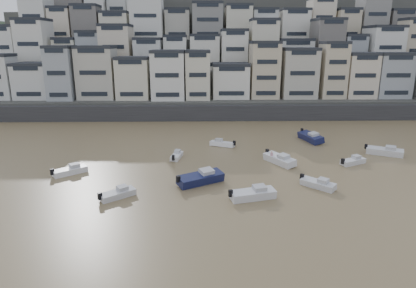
{
  "coord_description": "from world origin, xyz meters",
  "views": [
    {
      "loc": [
        3.88,
        -18.95,
        17.68
      ],
      "look_at": [
        4.95,
        30.0,
        4.0
      ],
      "focal_mm": 32.0,
      "sensor_mm": 36.0,
      "label": 1
    }
  ],
  "objects_px": {
    "boat_g": "(385,150)",
    "boat_j": "(118,193)",
    "boat_h": "(222,143)",
    "boat_k": "(70,169)",
    "person_pink": "(272,157)",
    "boat_b": "(318,183)",
    "boat_f": "(177,155)",
    "boat_a": "(253,193)",
    "boat_i": "(311,136)",
    "boat_d": "(353,160)",
    "boat_c": "(201,177)",
    "boat_e": "(280,158)"
  },
  "relations": [
    {
      "from": "boat_b",
      "to": "boat_i",
      "type": "xyz_separation_m",
      "value": [
        5.49,
        22.17,
        0.26
      ]
    },
    {
      "from": "boat_g",
      "to": "boat_h",
      "type": "distance_m",
      "value": 26.35
    },
    {
      "from": "boat_h",
      "to": "boat_j",
      "type": "xyz_separation_m",
      "value": [
        -13.46,
        -21.68,
        -0.01
      ]
    },
    {
      "from": "boat_d",
      "to": "boat_j",
      "type": "bearing_deg",
      "value": 173.24
    },
    {
      "from": "boat_c",
      "to": "boat_b",
      "type": "bearing_deg",
      "value": -36.97
    },
    {
      "from": "boat_k",
      "to": "boat_c",
      "type": "bearing_deg",
      "value": -51.19
    },
    {
      "from": "boat_f",
      "to": "person_pink",
      "type": "distance_m",
      "value": 14.56
    },
    {
      "from": "boat_a",
      "to": "boat_i",
      "type": "height_order",
      "value": "boat_i"
    },
    {
      "from": "boat_g",
      "to": "boat_j",
      "type": "bearing_deg",
      "value": -129.57
    },
    {
      "from": "person_pink",
      "to": "boat_f",
      "type": "bearing_deg",
      "value": 171.26
    },
    {
      "from": "boat_i",
      "to": "boat_k",
      "type": "distance_m",
      "value": 41.46
    },
    {
      "from": "boat_b",
      "to": "boat_f",
      "type": "bearing_deg",
      "value": -169.69
    },
    {
      "from": "boat_j",
      "to": "boat_b",
      "type": "bearing_deg",
      "value": -33.06
    },
    {
      "from": "boat_d",
      "to": "boat_f",
      "type": "height_order",
      "value": "boat_d"
    },
    {
      "from": "boat_a",
      "to": "boat_f",
      "type": "relative_size",
      "value": 1.41
    },
    {
      "from": "boat_d",
      "to": "person_pink",
      "type": "xyz_separation_m",
      "value": [
        -11.95,
        1.15,
        0.25
      ]
    },
    {
      "from": "boat_e",
      "to": "person_pink",
      "type": "height_order",
      "value": "person_pink"
    },
    {
      "from": "boat_g",
      "to": "person_pink",
      "type": "bearing_deg",
      "value": -141.86
    },
    {
      "from": "boat_b",
      "to": "boat_f",
      "type": "height_order",
      "value": "boat_b"
    },
    {
      "from": "boat_a",
      "to": "boat_k",
      "type": "distance_m",
      "value": 25.53
    },
    {
      "from": "person_pink",
      "to": "boat_g",
      "type": "bearing_deg",
      "value": 9.92
    },
    {
      "from": "boat_d",
      "to": "boat_i",
      "type": "xyz_separation_m",
      "value": [
        -2.54,
        13.18,
        0.29
      ]
    },
    {
      "from": "boat_h",
      "to": "boat_k",
      "type": "distance_m",
      "value": 25.56
    },
    {
      "from": "boat_c",
      "to": "person_pink",
      "type": "xyz_separation_m",
      "value": [
        10.7,
        8.43,
        -0.05
      ]
    },
    {
      "from": "boat_i",
      "to": "boat_j",
      "type": "xyz_separation_m",
      "value": [
        -29.76,
        -24.74,
        -0.28
      ]
    },
    {
      "from": "boat_b",
      "to": "boat_j",
      "type": "height_order",
      "value": "boat_b"
    },
    {
      "from": "boat_b",
      "to": "boat_e",
      "type": "height_order",
      "value": "boat_e"
    },
    {
      "from": "boat_c",
      "to": "boat_j",
      "type": "xyz_separation_m",
      "value": [
        -9.65,
        -4.28,
        -0.29
      ]
    },
    {
      "from": "boat_c",
      "to": "boat_h",
      "type": "distance_m",
      "value": 17.81
    },
    {
      "from": "boat_c",
      "to": "person_pink",
      "type": "relative_size",
      "value": 3.86
    },
    {
      "from": "boat_g",
      "to": "boat_j",
      "type": "distance_m",
      "value": 42.33
    },
    {
      "from": "boat_a",
      "to": "boat_j",
      "type": "height_order",
      "value": "boat_a"
    },
    {
      "from": "boat_h",
      "to": "boat_j",
      "type": "distance_m",
      "value": 25.52
    },
    {
      "from": "boat_e",
      "to": "boat_h",
      "type": "distance_m",
      "value": 12.46
    },
    {
      "from": "boat_h",
      "to": "boat_g",
      "type": "bearing_deg",
      "value": -168.27
    },
    {
      "from": "boat_h",
      "to": "boat_f",
      "type": "bearing_deg",
      "value": 66.19
    },
    {
      "from": "boat_b",
      "to": "boat_c",
      "type": "height_order",
      "value": "boat_c"
    },
    {
      "from": "boat_g",
      "to": "boat_i",
      "type": "relative_size",
      "value": 0.89
    },
    {
      "from": "boat_b",
      "to": "boat_h",
      "type": "distance_m",
      "value": 21.95
    },
    {
      "from": "boat_c",
      "to": "boat_f",
      "type": "distance_m",
      "value": 11.27
    },
    {
      "from": "boat_b",
      "to": "boat_e",
      "type": "relative_size",
      "value": 0.78
    },
    {
      "from": "boat_f",
      "to": "boat_j",
      "type": "bearing_deg",
      "value": 169.52
    },
    {
      "from": "boat_d",
      "to": "person_pink",
      "type": "height_order",
      "value": "person_pink"
    },
    {
      "from": "boat_a",
      "to": "person_pink",
      "type": "bearing_deg",
      "value": 55.52
    },
    {
      "from": "boat_g",
      "to": "boat_h",
      "type": "relative_size",
      "value": 1.27
    },
    {
      "from": "boat_c",
      "to": "boat_h",
      "type": "relative_size",
      "value": 1.44
    },
    {
      "from": "boat_d",
      "to": "boat_k",
      "type": "relative_size",
      "value": 0.91
    },
    {
      "from": "boat_k",
      "to": "person_pink",
      "type": "xyz_separation_m",
      "value": [
        28.61,
        4.51,
        0.19
      ]
    },
    {
      "from": "boat_b",
      "to": "boat_g",
      "type": "distance_m",
      "value": 20.08
    },
    {
      "from": "boat_d",
      "to": "boat_j",
      "type": "xyz_separation_m",
      "value": [
        -32.3,
        -11.56,
        0.01
      ]
    }
  ]
}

